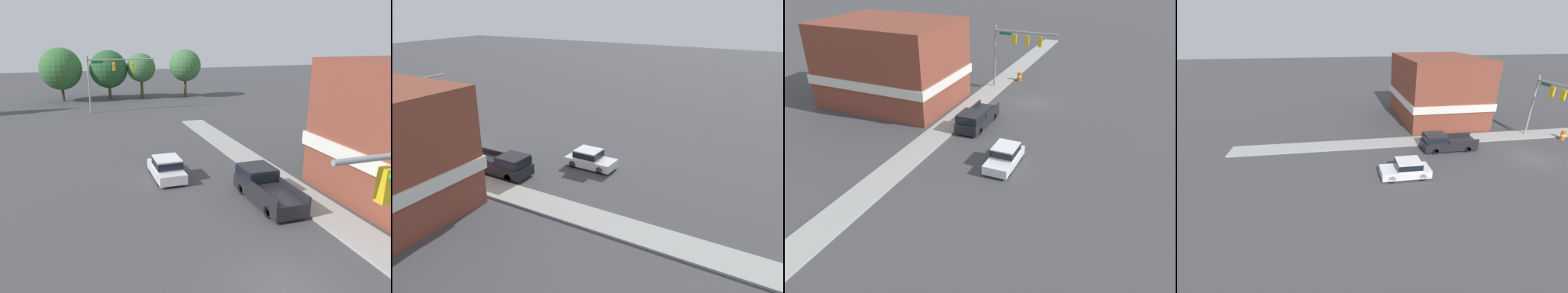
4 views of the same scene
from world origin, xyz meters
TOP-DOWN VIEW (x-y plane):
  - ground_plane at (0.00, 0.00)m, footprint 200.00×200.00m
  - sidewalk_curb at (5.70, 0.00)m, footprint 2.40×60.00m
  - near_signal_assembly at (3.52, -3.40)m, footprint 7.12×0.49m
  - car_lead at (-1.52, 13.24)m, footprint 1.88×4.23m
  - pickup_truck_parked at (3.27, 7.94)m, footprint 2.07×5.59m

SIDE VIEW (x-z plane):
  - ground_plane at x=0.00m, z-range 0.00..0.00m
  - sidewalk_curb at x=5.70m, z-range 0.00..0.14m
  - car_lead at x=-1.52m, z-range 0.03..1.59m
  - pickup_truck_parked at x=3.27m, z-range -0.01..1.78m
  - near_signal_assembly at x=3.52m, z-range 1.64..8.65m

